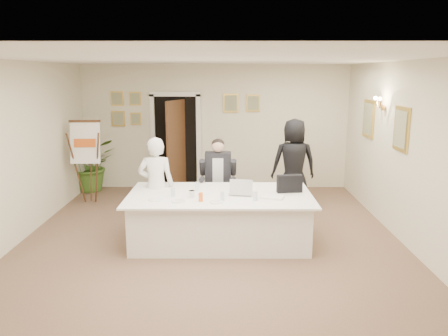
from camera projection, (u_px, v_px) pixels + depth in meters
name	position (u px, v px, depth m)	size (l,w,h in m)	color
floor	(211.00, 244.00, 6.80)	(7.00, 7.00, 0.00)	brown
ceiling	(209.00, 59.00, 6.20)	(6.00, 7.00, 0.02)	white
wall_back	(215.00, 127.00, 9.92)	(6.00, 0.10, 2.80)	beige
wall_front	(193.00, 247.00, 3.08)	(6.00, 0.10, 2.80)	beige
wall_left	(9.00, 156.00, 6.51)	(0.10, 7.00, 2.80)	beige
wall_right	(411.00, 156.00, 6.49)	(0.10, 7.00, 2.80)	beige
doorway	(176.00, 144.00, 9.82)	(1.14, 0.86, 2.20)	black
pictures_back_wall	(180.00, 108.00, 9.80)	(3.40, 0.06, 0.80)	gold
pictures_right_wall	(383.00, 123.00, 7.59)	(0.06, 2.20, 0.80)	gold
wall_sconce	(380.00, 103.00, 7.51)	(0.20, 0.30, 0.24)	#C2893E
conference_table	(220.00, 218.00, 6.82)	(2.83, 1.51, 0.78)	white
seated_man	(218.00, 179.00, 7.86)	(0.64, 0.68, 1.48)	black
flip_chart	(88.00, 166.00, 8.79)	(0.59, 0.38, 1.67)	#3B2613
standing_man	(156.00, 186.00, 7.12)	(0.59, 0.38, 1.61)	white
standing_woman	(294.00, 163.00, 8.56)	(0.86, 0.56, 1.75)	black
potted_palm	(91.00, 165.00, 9.81)	(1.07, 0.93, 1.19)	#3B6421
laptop	(241.00, 185.00, 6.72)	(0.35, 0.37, 0.28)	#B7BABC
laptop_bag	(290.00, 184.00, 6.81)	(0.40, 0.11, 0.28)	black
paper_stack	(272.00, 197.00, 6.52)	(0.33, 0.23, 0.03)	white
plate_left	(156.00, 200.00, 6.41)	(0.22, 0.22, 0.01)	white
plate_mid	(178.00, 201.00, 6.34)	(0.21, 0.21, 0.01)	white
plate_near	(216.00, 202.00, 6.29)	(0.20, 0.20, 0.01)	white
glass_a	(173.00, 192.00, 6.58)	(0.06, 0.06, 0.14)	silver
glass_b	(222.00, 196.00, 6.36)	(0.06, 0.06, 0.14)	silver
glass_c	(255.00, 196.00, 6.38)	(0.07, 0.07, 0.14)	silver
glass_d	(197.00, 186.00, 6.92)	(0.06, 0.06, 0.14)	silver
oj_glass	(201.00, 197.00, 6.34)	(0.06, 0.06, 0.13)	orange
steel_jug	(192.00, 194.00, 6.54)	(0.09, 0.09, 0.11)	silver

